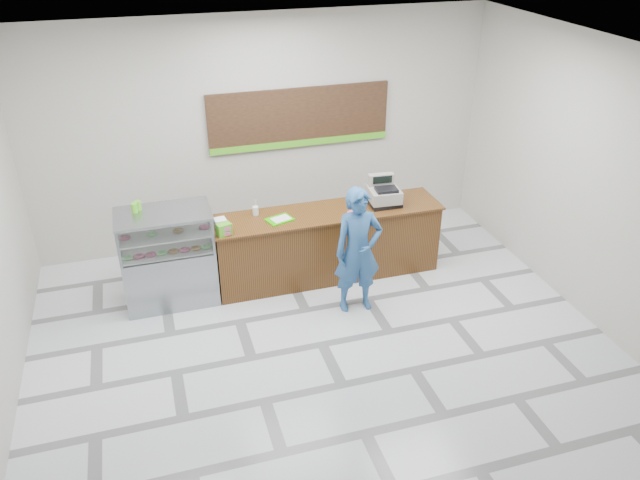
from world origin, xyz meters
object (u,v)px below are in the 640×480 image
object	(u,v)px
display_case	(168,257)
serving_tray	(280,219)
sales_counter	(327,244)
cash_register	(383,194)
customer	(358,251)

from	to	relation	value
display_case	serving_tray	world-z (taller)	display_case
display_case	sales_counter	bearing A→B (deg)	0.01
cash_register	customer	distance (m)	1.20
display_case	cash_register	size ratio (longest dim) A/B	2.77
display_case	customer	world-z (taller)	customer
display_case	cash_register	world-z (taller)	cash_register
sales_counter	display_case	bearing A→B (deg)	-179.99
display_case	serving_tray	size ratio (longest dim) A/B	3.26
cash_register	serving_tray	world-z (taller)	cash_register
customer	display_case	bearing A→B (deg)	162.04
display_case	cash_register	xyz separation A→B (m)	(3.06, 0.02, 0.51)
sales_counter	customer	distance (m)	0.97
cash_register	customer	size ratio (longest dim) A/B	0.28
customer	cash_register	bearing A→B (deg)	55.21
sales_counter	customer	bearing A→B (deg)	-81.52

